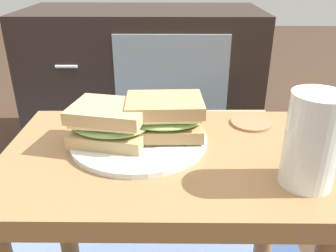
{
  "coord_description": "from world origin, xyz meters",
  "views": [
    {
      "loc": [
        0.01,
        -0.53,
        0.76
      ],
      "look_at": [
        0.01,
        0.0,
        0.51
      ],
      "focal_mm": 37.69,
      "sensor_mm": 36.0,
      "label": 1
    }
  ],
  "objects_px": {
    "plate": "(139,139)",
    "coaster": "(251,123)",
    "sandwich_back": "(165,116)",
    "sandwich_front": "(110,123)",
    "paper_bag": "(232,166)",
    "beer_glass": "(312,142)",
    "tv_cabinet": "(144,78)"
  },
  "relations": [
    {
      "from": "plate",
      "to": "sandwich_back",
      "type": "xyz_separation_m",
      "value": [
        0.05,
        0.01,
        0.04
      ]
    },
    {
      "from": "sandwich_front",
      "to": "paper_bag",
      "type": "relative_size",
      "value": 0.47
    },
    {
      "from": "tv_cabinet",
      "to": "coaster",
      "type": "distance_m",
      "value": 0.89
    },
    {
      "from": "sandwich_front",
      "to": "coaster",
      "type": "height_order",
      "value": "sandwich_front"
    },
    {
      "from": "tv_cabinet",
      "to": "sandwich_front",
      "type": "distance_m",
      "value": 0.95
    },
    {
      "from": "tv_cabinet",
      "to": "sandwich_back",
      "type": "distance_m",
      "value": 0.93
    },
    {
      "from": "beer_glass",
      "to": "coaster",
      "type": "xyz_separation_m",
      "value": [
        -0.04,
        0.21,
        -0.07
      ]
    },
    {
      "from": "sandwich_front",
      "to": "sandwich_back",
      "type": "relative_size",
      "value": 1.05
    },
    {
      "from": "plate",
      "to": "sandwich_back",
      "type": "height_order",
      "value": "sandwich_back"
    },
    {
      "from": "sandwich_front",
      "to": "tv_cabinet",
      "type": "bearing_deg",
      "value": 90.7
    },
    {
      "from": "tv_cabinet",
      "to": "plate",
      "type": "distance_m",
      "value": 0.93
    },
    {
      "from": "plate",
      "to": "sandwich_front",
      "type": "xyz_separation_m",
      "value": [
        -0.05,
        -0.01,
        0.04
      ]
    },
    {
      "from": "plate",
      "to": "sandwich_back",
      "type": "bearing_deg",
      "value": 13.13
    },
    {
      "from": "tv_cabinet",
      "to": "sandwich_front",
      "type": "height_order",
      "value": "tv_cabinet"
    },
    {
      "from": "tv_cabinet",
      "to": "paper_bag",
      "type": "distance_m",
      "value": 0.62
    },
    {
      "from": "paper_bag",
      "to": "coaster",
      "type": "bearing_deg",
      "value": -96.11
    },
    {
      "from": "coaster",
      "to": "tv_cabinet",
      "type": "bearing_deg",
      "value": 108.63
    },
    {
      "from": "coaster",
      "to": "paper_bag",
      "type": "distance_m",
      "value": 0.44
    },
    {
      "from": "plate",
      "to": "coaster",
      "type": "relative_size",
      "value": 3.03
    },
    {
      "from": "plate",
      "to": "paper_bag",
      "type": "relative_size",
      "value": 0.75
    },
    {
      "from": "sandwich_front",
      "to": "paper_bag",
      "type": "height_order",
      "value": "sandwich_front"
    },
    {
      "from": "sandwich_front",
      "to": "beer_glass",
      "type": "distance_m",
      "value": 0.33
    },
    {
      "from": "sandwich_back",
      "to": "beer_glass",
      "type": "xyz_separation_m",
      "value": [
        0.21,
        -0.14,
        0.02
      ]
    },
    {
      "from": "tv_cabinet",
      "to": "beer_glass",
      "type": "bearing_deg",
      "value": -73.01
    },
    {
      "from": "plate",
      "to": "beer_glass",
      "type": "relative_size",
      "value": 1.75
    },
    {
      "from": "sandwich_front",
      "to": "sandwich_back",
      "type": "height_order",
      "value": "sandwich_back"
    },
    {
      "from": "tv_cabinet",
      "to": "sandwich_front",
      "type": "xyz_separation_m",
      "value": [
        0.01,
        -0.92,
        0.21
      ]
    },
    {
      "from": "tv_cabinet",
      "to": "beer_glass",
      "type": "relative_size",
      "value": 6.8
    },
    {
      "from": "paper_bag",
      "to": "tv_cabinet",
      "type": "bearing_deg",
      "value": 121.44
    },
    {
      "from": "sandwich_front",
      "to": "coaster",
      "type": "relative_size",
      "value": 1.9
    },
    {
      "from": "paper_bag",
      "to": "beer_glass",
      "type": "bearing_deg",
      "value": -89.7
    },
    {
      "from": "paper_bag",
      "to": "sandwich_back",
      "type": "bearing_deg",
      "value": -118.19
    }
  ]
}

